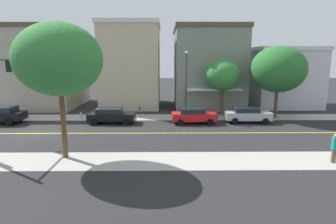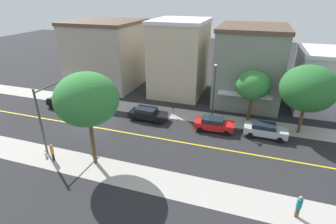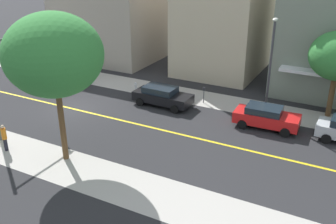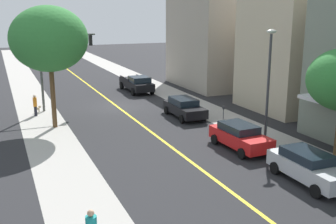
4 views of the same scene
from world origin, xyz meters
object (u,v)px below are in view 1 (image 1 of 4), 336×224
Objects in this scene: street_lamp at (186,78)px; red_sedan_left_curb at (194,115)px; black_sedan_left_curb at (111,115)px; street_tree_left_far at (59,60)px; parking_meter at (140,111)px; pedestrian_teal_shirt at (334,147)px; silver_sedan_left_curb at (248,114)px; fire_hydrant at (81,116)px; street_tree_right_corner at (223,75)px; street_tree_left_near at (278,69)px.

street_lamp is 1.60× the size of red_sedan_left_curb.
street_tree_left_far is at bearing -95.99° from black_sedan_left_curb.
pedestrian_teal_shirt is (13.01, 13.28, 0.10)m from parking_meter.
black_sedan_left_curb is 19.41m from pedestrian_teal_shirt.
street_lamp is 4.29m from red_sedan_left_curb.
pedestrian_teal_shirt is at bearing -77.91° from silver_sedan_left_curb.
fire_hydrant is 0.17× the size of silver_sedan_left_curb.
fire_hydrant is 4.01m from black_sedan_left_curb.
silver_sedan_left_curb is 11.42m from pedestrian_teal_shirt.
fire_hydrant is 17.46m from silver_sedan_left_curb.
street_tree_right_corner is at bearing 117.80° from silver_sedan_left_curb.
parking_meter is (2.02, -9.19, -3.68)m from street_tree_right_corner.
street_tree_left_near is 5.87m from street_tree_right_corner.
parking_meter is 0.30× the size of red_sedan_left_curb.
red_sedan_left_curb reaches higher than black_sedan_left_curb.
black_sedan_left_curb is (2.36, -17.48, -4.48)m from street_tree_left_near.
street_tree_left_near is at bearing 73.58° from street_tree_right_corner.
pedestrian_teal_shirt is (13.20, 8.32, -3.38)m from street_lamp.
parking_meter is 18.59m from pedestrian_teal_shirt.
silver_sedan_left_curb reaches higher than black_sedan_left_curb.
silver_sedan_left_curb reaches higher than parking_meter.
fire_hydrant is 0.17× the size of black_sedan_left_curb.
street_tree_left_far is 1.21× the size of street_lamp.
street_tree_left_near is 1.09× the size of street_lamp.
parking_meter is at bearing 171.95° from silver_sedan_left_curb.
black_sedan_left_curb is (4.01, -11.89, -3.74)m from street_tree_right_corner.
street_tree_right_corner is 1.38× the size of silver_sedan_left_curb.
fire_hydrant is 0.43× the size of pedestrian_teal_shirt.
street_lamp is 1.53× the size of black_sedan_left_curb.
street_lamp is (1.83, -4.23, -0.20)m from street_tree_right_corner.
parking_meter is 3.35m from black_sedan_left_curb.
street_lamp is at bearing -88.91° from street_tree_left_near.
black_sedan_left_curb reaches higher than parking_meter.
parking_meter is (-11.89, 3.86, -5.48)m from street_tree_left_far.
street_tree_left_far is 1.89× the size of silver_sedan_left_curb.
street_tree_right_corner is at bearing 19.29° from black_sedan_left_curb.
fire_hydrant is (0.60, -21.06, -4.90)m from street_tree_left_near.
red_sedan_left_curb is 13.31m from pedestrian_teal_shirt.
black_sedan_left_curb is at bearing -178.08° from silver_sedan_left_curb.
red_sedan_left_curb is 0.98× the size of silver_sedan_left_curb.
black_sedan_left_curb is at bearing -71.39° from street_tree_right_corner.
street_tree_right_corner is (-1.65, -5.59, -0.74)m from street_tree_left_near.
fire_hydrant is at bearing 154.51° from black_sedan_left_curb.
street_lamp is (-12.08, 8.82, -2.00)m from street_tree_left_far.
parking_meter is at bearing 156.57° from red_sedan_left_curb.
pedestrian_teal_shirt is at bearing -33.92° from black_sedan_left_curb.
pedestrian_teal_shirt is at bearing 56.83° from fire_hydrant.
street_lamp reaches higher than fire_hydrant.
parking_meter is 5.97m from red_sedan_left_curb.
street_tree_left_far is 14.64m from red_sedan_left_curb.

